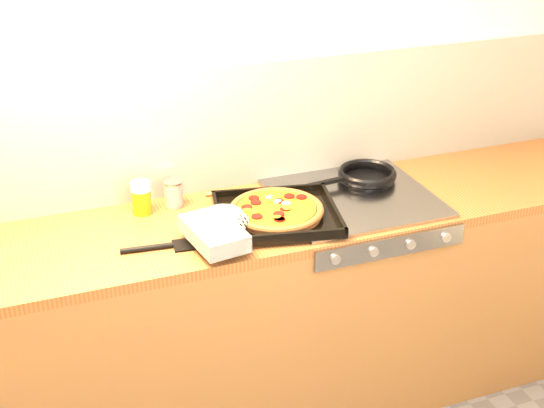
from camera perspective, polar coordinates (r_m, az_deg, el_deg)
name	(u,v)px	position (r m, az deg, el deg)	size (l,w,h in m)	color
room_shell	(220,129)	(2.97, -3.92, 5.64)	(3.20, 3.20, 3.20)	white
counter_run	(247,318)	(3.05, -1.90, -8.58)	(3.20, 0.62, 0.90)	brown
stovetop	(354,198)	(2.97, 6.19, 0.44)	(0.60, 0.56, 0.02)	gray
pizza_on_tray	(259,216)	(2.73, -0.98, -0.92)	(0.62, 0.49, 0.08)	black
frying_pan	(366,175)	(3.10, 7.08, 2.14)	(0.41, 0.26, 0.04)	black
tomato_can	(174,194)	(2.91, -7.42, 0.77)	(0.08, 0.08, 0.10)	#A90D1B
juice_glass	(141,197)	(2.87, -9.80, 0.49)	(0.09, 0.09, 0.13)	orange
wooden_spoon	(250,191)	(3.01, -1.65, 1.02)	(0.30, 0.08, 0.02)	#A18244
black_spatula	(164,247)	(2.64, -8.16, -3.20)	(0.29, 0.09, 0.02)	black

